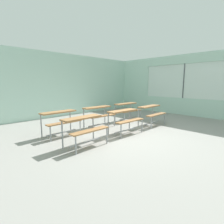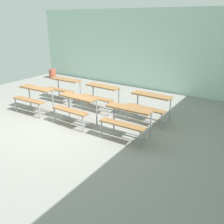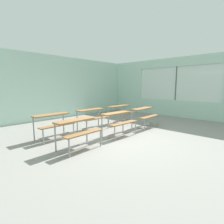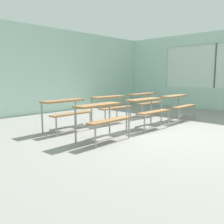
{
  "view_description": "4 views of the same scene",
  "coord_description": "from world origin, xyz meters",
  "px_view_note": "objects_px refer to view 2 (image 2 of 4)",
  "views": [
    {
      "loc": [
        -3.8,
        -3.3,
        1.6
      ],
      "look_at": [
        0.31,
        0.87,
        0.63
      ],
      "focal_mm": 28.0,
      "sensor_mm": 36.0,
      "label": 1
    },
    {
      "loc": [
        4.39,
        -4.1,
        2.67
      ],
      "look_at": [
        1.23,
        0.68,
        0.4
      ],
      "focal_mm": 38.44,
      "sensor_mm": 36.0,
      "label": 2
    },
    {
      "loc": [
        -3.8,
        -3.3,
        1.6
      ],
      "look_at": [
        0.23,
        0.5,
        0.76
      ],
      "focal_mm": 28.0,
      "sensor_mm": 36.0,
      "label": 3
    },
    {
      "loc": [
        -4.66,
        -3.28,
        1.31
      ],
      "look_at": [
        -0.28,
        0.95,
        0.41
      ],
      "focal_mm": 39.34,
      "sensor_mm": 36.0,
      "label": 4
    }
  ],
  "objects_px": {
    "desk_bench_r0c1": "(76,104)",
    "desk_bench_r1c1": "(101,92)",
    "desk_bench_r0c2": "(127,116)",
    "desk_bench_r0c0": "(34,94)",
    "desk_bench_r1c2": "(149,102)",
    "desk_bench_r1c0": "(64,85)",
    "trash_bin": "(53,74)"
  },
  "relations": [
    {
      "from": "desk_bench_r0c0",
      "to": "desk_bench_r0c1",
      "type": "relative_size",
      "value": 1.01
    },
    {
      "from": "desk_bench_r0c0",
      "to": "desk_bench_r0c1",
      "type": "bearing_deg",
      "value": -1.42
    },
    {
      "from": "desk_bench_r0c0",
      "to": "desk_bench_r1c1",
      "type": "relative_size",
      "value": 1.01
    },
    {
      "from": "desk_bench_r0c2",
      "to": "trash_bin",
      "type": "distance_m",
      "value": 6.87
    },
    {
      "from": "desk_bench_r0c1",
      "to": "desk_bench_r0c2",
      "type": "xyz_separation_m",
      "value": [
        1.54,
        0.01,
        0.0
      ]
    },
    {
      "from": "desk_bench_r1c0",
      "to": "desk_bench_r0c0",
      "type": "bearing_deg",
      "value": -91.95
    },
    {
      "from": "trash_bin",
      "to": "desk_bench_r0c2",
      "type": "bearing_deg",
      "value": -29.28
    },
    {
      "from": "desk_bench_r1c0",
      "to": "desk_bench_r1c1",
      "type": "height_order",
      "value": "same"
    },
    {
      "from": "desk_bench_r0c0",
      "to": "desk_bench_r0c2",
      "type": "xyz_separation_m",
      "value": [
        3.14,
        0.05,
        0.0
      ]
    },
    {
      "from": "desk_bench_r0c2",
      "to": "desk_bench_r1c1",
      "type": "relative_size",
      "value": 1.0
    },
    {
      "from": "desk_bench_r0c0",
      "to": "trash_bin",
      "type": "bearing_deg",
      "value": 127.29
    },
    {
      "from": "desk_bench_r0c0",
      "to": "desk_bench_r1c2",
      "type": "distance_m",
      "value": 3.38
    },
    {
      "from": "desk_bench_r1c1",
      "to": "desk_bench_r0c2",
      "type": "bearing_deg",
      "value": -35.13
    },
    {
      "from": "desk_bench_r0c2",
      "to": "desk_bench_r1c1",
      "type": "distance_m",
      "value": 2.01
    },
    {
      "from": "desk_bench_r0c1",
      "to": "trash_bin",
      "type": "relative_size",
      "value": 2.72
    },
    {
      "from": "desk_bench_r0c1",
      "to": "desk_bench_r1c1",
      "type": "bearing_deg",
      "value": 94.46
    },
    {
      "from": "trash_bin",
      "to": "desk_bench_r0c1",
      "type": "bearing_deg",
      "value": -37.17
    },
    {
      "from": "desk_bench_r0c2",
      "to": "desk_bench_r1c0",
      "type": "height_order",
      "value": "same"
    },
    {
      "from": "desk_bench_r1c0",
      "to": "desk_bench_r1c2",
      "type": "xyz_separation_m",
      "value": [
        3.14,
        0.0,
        0.0
      ]
    },
    {
      "from": "desk_bench_r1c1",
      "to": "trash_bin",
      "type": "distance_m",
      "value": 4.89
    },
    {
      "from": "desk_bench_r0c0",
      "to": "desk_bench_r1c2",
      "type": "height_order",
      "value": "same"
    },
    {
      "from": "desk_bench_r0c2",
      "to": "desk_bench_r0c0",
      "type": "bearing_deg",
      "value": 179.5
    },
    {
      "from": "desk_bench_r0c1",
      "to": "desk_bench_r1c1",
      "type": "relative_size",
      "value": 1.0
    },
    {
      "from": "desk_bench_r0c2",
      "to": "desk_bench_r1c1",
      "type": "bearing_deg",
      "value": 142.02
    },
    {
      "from": "desk_bench_r0c2",
      "to": "desk_bench_r1c2",
      "type": "bearing_deg",
      "value": 88.58
    },
    {
      "from": "desk_bench_r0c1",
      "to": "desk_bench_r1c1",
      "type": "height_order",
      "value": "same"
    },
    {
      "from": "desk_bench_r0c0",
      "to": "desk_bench_r1c0",
      "type": "relative_size",
      "value": 1.01
    },
    {
      "from": "desk_bench_r0c0",
      "to": "desk_bench_r1c0",
      "type": "xyz_separation_m",
      "value": [
        0.0,
        1.25,
        0.0
      ]
    },
    {
      "from": "desk_bench_r0c1",
      "to": "desk_bench_r1c2",
      "type": "xyz_separation_m",
      "value": [
        1.55,
        1.22,
        0.0
      ]
    },
    {
      "from": "desk_bench_r0c0",
      "to": "desk_bench_r0c2",
      "type": "distance_m",
      "value": 3.14
    },
    {
      "from": "desk_bench_r1c1",
      "to": "desk_bench_r1c2",
      "type": "xyz_separation_m",
      "value": [
        1.61,
        0.01,
        0.0
      ]
    },
    {
      "from": "desk_bench_r0c1",
      "to": "desk_bench_r1c2",
      "type": "relative_size",
      "value": 0.99
    }
  ]
}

